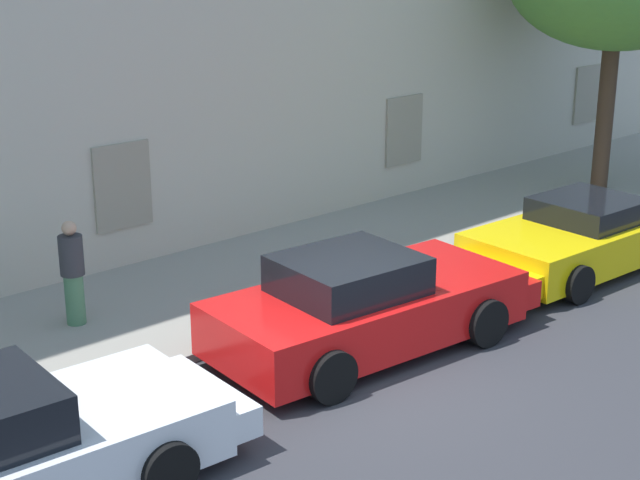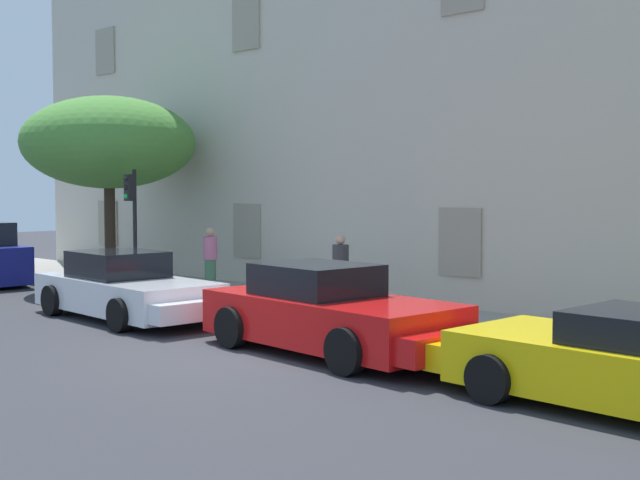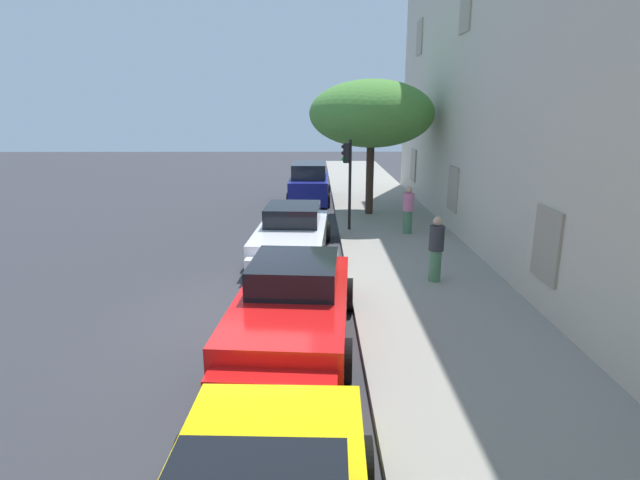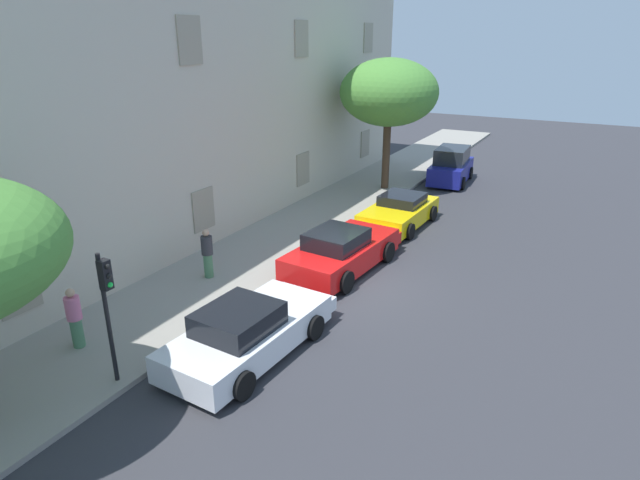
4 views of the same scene
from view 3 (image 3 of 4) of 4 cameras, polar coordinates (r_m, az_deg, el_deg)
ground_plane at (r=10.61m, az=-7.96°, el=-8.99°), size 80.00×80.00×0.00m
sidewalk at (r=10.85m, az=14.37°, el=-8.38°), size 60.00×3.88×0.14m
sportscar_red_lead at (r=14.75m, az=-3.30°, el=0.56°), size 5.21×2.41×1.42m
sportscar_yellow_flank at (r=9.30m, az=-3.26°, el=-8.07°), size 5.22×2.53×1.48m
hatchback_distant at (r=23.11m, az=-1.21°, el=6.40°), size 4.03×2.00×1.81m
tree_near_kerb at (r=19.71m, az=5.92°, el=14.19°), size 4.77×4.77×5.17m
traffic_light at (r=17.06m, az=3.19°, el=8.19°), size 0.22×0.36×3.10m
pedestrian_admiring at (r=12.38m, az=13.17°, el=-0.98°), size 0.37×0.37×1.62m
pedestrian_strolling at (r=16.98m, az=10.07°, el=3.45°), size 0.51×0.51×1.60m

